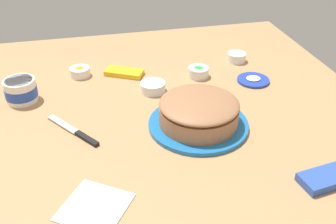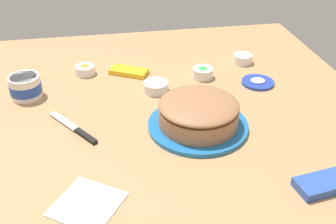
{
  "view_description": "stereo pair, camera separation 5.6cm",
  "coord_description": "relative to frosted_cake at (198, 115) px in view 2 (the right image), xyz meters",
  "views": [
    {
      "loc": [
        -0.19,
        -1.07,
        0.71
      ],
      "look_at": [
        0.05,
        -0.03,
        0.04
      ],
      "focal_mm": 42.55,
      "sensor_mm": 36.0,
      "label": 1
    },
    {
      "loc": [
        -0.14,
        -1.08,
        0.71
      ],
      "look_at": [
        0.05,
        -0.03,
        0.04
      ],
      "focal_mm": 42.55,
      "sensor_mm": 36.0,
      "label": 2
    }
  ],
  "objects": [
    {
      "name": "sprinkle_bowl_green",
      "position": [
        0.1,
        0.33,
        -0.02
      ],
      "size": [
        0.08,
        0.08,
        0.04
      ],
      "color": "white",
      "rests_on": "ground_plane"
    },
    {
      "name": "sprinkle_bowl_pink",
      "position": [
        -0.1,
        0.25,
        -0.03
      ],
      "size": [
        0.09,
        0.09,
        0.04
      ],
      "color": "white",
      "rests_on": "ground_plane"
    },
    {
      "name": "frosted_cake",
      "position": [
        0.0,
        0.0,
        0.0
      ],
      "size": [
        0.32,
        0.32,
        0.1
      ],
      "color": "#1E6BB2",
      "rests_on": "ground_plane"
    },
    {
      "name": "frosting_tub_lid",
      "position": [
        0.29,
        0.24,
        -0.04
      ],
      "size": [
        0.12,
        0.12,
        0.02
      ],
      "color": "#233DAD",
      "rests_on": "ground_plane"
    },
    {
      "name": "sprinkle_bowl_blue",
      "position": [
        0.29,
        0.42,
        -0.03
      ],
      "size": [
        0.08,
        0.08,
        0.04
      ],
      "color": "white",
      "rests_on": "ground_plane"
    },
    {
      "name": "sprinkle_bowl_orange",
      "position": [
        -0.35,
        0.43,
        -0.03
      ],
      "size": [
        0.08,
        0.08,
        0.04
      ],
      "color": "white",
      "rests_on": "ground_plane"
    },
    {
      "name": "candy_box_lower",
      "position": [
        -0.18,
        0.41,
        -0.04
      ],
      "size": [
        0.16,
        0.13,
        0.02
      ],
      "primitive_type": "cube",
      "rotation": [
        0.0,
        0.0,
        -0.49
      ],
      "color": "yellow",
      "rests_on": "ground_plane"
    },
    {
      "name": "candy_box_upper",
      "position": [
        0.25,
        -0.32,
        -0.03
      ],
      "size": [
        0.15,
        0.09,
        0.02
      ],
      "primitive_type": "cube",
      "rotation": [
        0.0,
        0.0,
        0.15
      ],
      "color": "#2D51B2",
      "rests_on": "ground_plane"
    },
    {
      "name": "spreading_knife",
      "position": [
        -0.38,
        0.04,
        -0.04
      ],
      "size": [
        0.15,
        0.2,
        0.01
      ],
      "color": "silver",
      "rests_on": "ground_plane"
    },
    {
      "name": "paper_napkin",
      "position": [
        -0.34,
        -0.28,
        -0.04
      ],
      "size": [
        0.21,
        0.21,
        0.01
      ],
      "primitive_type": "cube",
      "rotation": [
        0.0,
        0.0,
        -0.6
      ],
      "color": "white",
      "rests_on": "ground_plane"
    },
    {
      "name": "frosting_tub",
      "position": [
        -0.55,
        0.29,
        -0.01
      ],
      "size": [
        0.11,
        0.11,
        0.08
      ],
      "color": "white",
      "rests_on": "ground_plane"
    },
    {
      "name": "ground_plane",
      "position": [
        -0.13,
        0.07,
        -0.05
      ],
      "size": [
        1.54,
        1.54,
        0.0
      ],
      "primitive_type": "plane",
      "color": "tan"
    }
  ]
}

